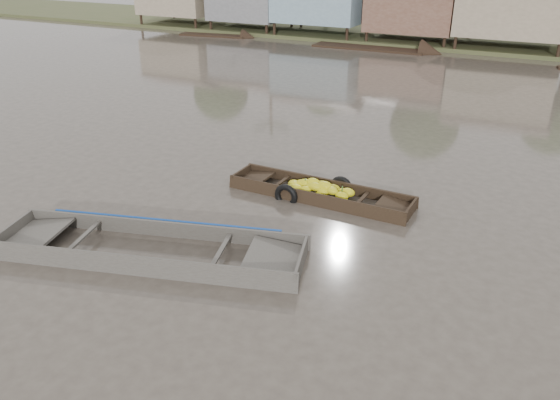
% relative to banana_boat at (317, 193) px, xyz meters
% --- Properties ---
extents(ground, '(120.00, 120.00, 0.00)m').
position_rel_banana_boat_xyz_m(ground, '(-0.54, -3.32, -0.13)').
color(ground, '#453D35').
rests_on(ground, ground).
extents(banana_boat, '(5.11, 1.38, 0.72)m').
position_rel_banana_boat_xyz_m(banana_boat, '(0.00, 0.00, 0.00)').
color(banana_boat, black).
rests_on(banana_boat, ground).
extents(viewer_boat, '(7.12, 3.65, 0.56)m').
position_rel_banana_boat_xyz_m(viewer_boat, '(-2.07, -4.45, -0.08)').
color(viewer_boat, '#3E3A34').
rests_on(viewer_boat, ground).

